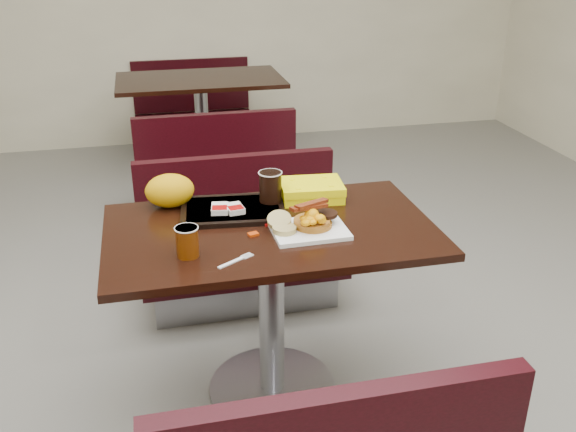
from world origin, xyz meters
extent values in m
cube|color=gray|center=(0.00, 0.00, 0.00)|extent=(6.00, 7.00, 0.01)
cube|color=white|center=(0.13, -0.07, 0.76)|extent=(0.27, 0.21, 0.02)
cylinder|color=#A96D1C|center=(0.15, -0.05, 0.78)|extent=(0.15, 0.15, 0.03)
cylinder|color=black|center=(0.20, -0.04, 0.80)|extent=(0.09, 0.09, 0.01)
ellipsoid|color=#E99904|center=(0.13, -0.08, 0.82)|extent=(0.11, 0.11, 0.05)
cylinder|color=tan|center=(0.04, -0.08, 0.78)|extent=(0.09, 0.09, 0.02)
cylinder|color=tan|center=(0.03, -0.02, 0.79)|extent=(0.11, 0.11, 0.05)
cylinder|color=#813904|center=(-0.31, -0.15, 0.80)|extent=(0.10, 0.10, 0.11)
cube|color=white|center=(0.22, -0.06, 0.75)|extent=(0.02, 0.19, 0.00)
cube|color=#B13207|center=(-0.07, -0.05, 0.75)|extent=(0.04, 0.03, 0.01)
cube|color=#8C0504|center=(0.00, 0.02, 0.75)|extent=(0.04, 0.03, 0.01)
cube|color=black|center=(-0.11, 0.17, 0.76)|extent=(0.42, 0.32, 0.02)
cube|color=silver|center=(-0.17, 0.14, 0.78)|extent=(0.08, 0.09, 0.02)
cube|color=silver|center=(-0.11, 0.13, 0.78)|extent=(0.07, 0.09, 0.02)
cylinder|color=black|center=(0.04, 0.20, 0.83)|extent=(0.10, 0.10, 0.12)
cube|color=#F5E804|center=(0.22, 0.23, 0.78)|extent=(0.26, 0.21, 0.07)
ellipsoid|color=#D79907|center=(-0.34, 0.28, 0.82)|extent=(0.23, 0.21, 0.13)
camera|label=1|loc=(-0.41, -2.06, 1.75)|focal=39.64mm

